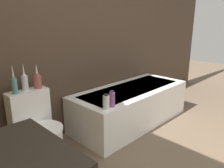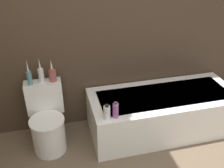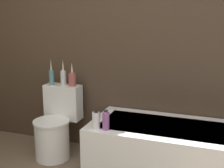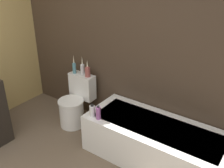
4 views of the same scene
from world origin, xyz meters
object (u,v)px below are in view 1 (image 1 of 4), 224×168
at_px(bathtub, 131,105).
at_px(vase_gold, 14,84).
at_px(shampoo_bottle_tall, 106,102).
at_px(vase_bronze, 37,80).
at_px(toilet, 40,134).
at_px(vase_silver, 25,81).
at_px(shampoo_bottle_short, 112,99).

height_order(bathtub, vase_gold, vase_gold).
xyz_separation_m(bathtub, shampoo_bottle_tall, (-0.72, -0.27, 0.32)).
bearing_deg(vase_bronze, bathtub, -10.28).
bearing_deg(toilet, bathtub, -2.07).
bearing_deg(vase_silver, toilet, -90.00).
height_order(vase_gold, vase_bronze, vase_gold).
bearing_deg(bathtub, vase_gold, 172.04).
distance_m(bathtub, vase_bronze, 1.33).
bearing_deg(toilet, shampoo_bottle_short, -24.97).
xyz_separation_m(vase_silver, shampoo_bottle_tall, (0.59, -0.51, -0.24)).
bearing_deg(vase_gold, toilet, -52.67).
bearing_deg(toilet, shampoo_bottle_tall, -28.30).
distance_m(vase_silver, shampoo_bottle_short, 0.87).
bearing_deg(vase_gold, shampoo_bottle_short, -30.55).
relative_size(vase_gold, vase_bronze, 1.13).
bearing_deg(shampoo_bottle_short, shampoo_bottle_tall, -177.65).
relative_size(vase_silver, shampoo_bottle_tall, 1.64).
bearing_deg(vase_gold, shampoo_bottle_tall, -33.65).
relative_size(vase_silver, shampoo_bottle_short, 1.52).
relative_size(bathtub, vase_silver, 6.25).
relative_size(bathtub, shampoo_bottle_short, 9.51).
xyz_separation_m(vase_gold, vase_silver, (0.12, 0.04, -0.00)).
xyz_separation_m(vase_bronze, shampoo_bottle_short, (0.56, -0.48, -0.22)).
height_order(bathtub, vase_silver, vase_silver).
xyz_separation_m(toilet, shampoo_bottle_tall, (0.59, -0.32, 0.26)).
relative_size(toilet, vase_bronze, 2.88).
height_order(vase_gold, vase_silver, vase_gold).
distance_m(toilet, vase_silver, 0.53).
height_order(vase_bronze, shampoo_bottle_short, vase_bronze).
height_order(toilet, shampoo_bottle_short, toilet).
distance_m(toilet, vase_gold, 0.53).
xyz_separation_m(toilet, vase_gold, (-0.12, 0.15, 0.49)).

